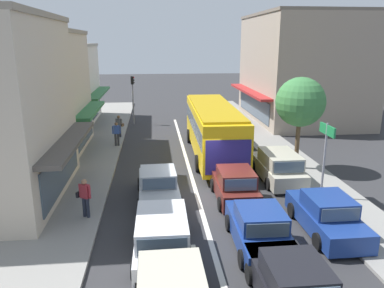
# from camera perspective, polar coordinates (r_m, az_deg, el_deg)

# --- Properties ---
(ground_plane) EXTENTS (140.00, 140.00, 0.00)m
(ground_plane) POSITION_cam_1_polar(r_m,az_deg,el_deg) (17.81, 0.80, -7.93)
(ground_plane) COLOR #2D2D30
(lane_centre_line) EXTENTS (0.20, 28.00, 0.01)m
(lane_centre_line) POSITION_cam_1_polar(r_m,az_deg,el_deg) (21.52, -0.44, -3.73)
(lane_centre_line) COLOR silver
(lane_centre_line) RESTS_ON ground
(sidewalk_left) EXTENTS (5.20, 44.00, 0.14)m
(sidewalk_left) POSITION_cam_1_polar(r_m,az_deg,el_deg) (23.82, -17.45, -2.40)
(sidewalk_left) COLOR gray
(sidewalk_left) RESTS_ON ground
(kerb_right) EXTENTS (2.80, 44.00, 0.12)m
(kerb_right) POSITION_cam_1_polar(r_m,az_deg,el_deg) (24.70, 13.58, -1.51)
(kerb_right) COLOR gray
(kerb_right) RESTS_ON ground
(shopfront_mid_block) EXTENTS (8.38, 7.18, 7.76)m
(shopfront_mid_block) POSITION_cam_1_polar(r_m,az_deg,el_deg) (26.29, -24.35, 7.08)
(shopfront_mid_block) COLOR beige
(shopfront_mid_block) RESTS_ON ground
(shopfront_far_end) EXTENTS (7.14, 9.19, 6.89)m
(shopfront_far_end) POSITION_cam_1_polar(r_m,az_deg,el_deg) (34.51, -19.93, 8.45)
(shopfront_far_end) COLOR silver
(shopfront_far_end) RESTS_ON ground
(building_right_far) EXTENTS (9.74, 12.06, 9.45)m
(building_right_far) POSITION_cam_1_polar(r_m,az_deg,el_deg) (35.75, 16.45, 11.00)
(building_right_far) COLOR gray
(building_right_far) RESTS_ON ground
(city_bus) EXTENTS (2.90, 10.90, 3.23)m
(city_bus) POSITION_cam_1_polar(r_m,az_deg,el_deg) (23.50, 3.22, 2.64)
(city_bus) COLOR yellow
(city_bus) RESTS_ON ground
(wagon_behind_bus_near) EXTENTS (1.99, 4.53, 1.58)m
(wagon_behind_bus_near) POSITION_cam_1_polar(r_m,az_deg,el_deg) (12.97, -4.59, -13.72)
(wagon_behind_bus_near) COLOR silver
(wagon_behind_bus_near) RESTS_ON ground
(hatchback_queue_gap_filler) EXTENTS (1.85, 3.72, 1.54)m
(hatchback_queue_gap_filler) POSITION_cam_1_polar(r_m,az_deg,el_deg) (17.19, 6.52, -6.35)
(hatchback_queue_gap_filler) COLOR #561E19
(hatchback_queue_gap_filler) RESTS_ON ground
(sedan_adjacent_lane_trail) EXTENTS (1.98, 4.24, 1.47)m
(sedan_adjacent_lane_trail) POSITION_cam_1_polar(r_m,az_deg,el_deg) (13.66, 10.22, -12.73)
(sedan_adjacent_lane_trail) COLOR navy
(sedan_adjacent_lane_trail) RESTS_ON ground
(sedan_behind_bus_mid) EXTENTS (1.99, 4.25, 1.47)m
(sedan_behind_bus_mid) POSITION_cam_1_polar(r_m,az_deg,el_deg) (17.23, -5.16, -6.44)
(sedan_behind_bus_mid) COLOR #9EA3A8
(sedan_behind_bus_mid) RESTS_ON ground
(parked_sedan_kerb_front) EXTENTS (1.90, 4.20, 1.47)m
(parked_sedan_kerb_front) POSITION_cam_1_polar(r_m,az_deg,el_deg) (15.33, 19.82, -10.20)
(parked_sedan_kerb_front) COLOR navy
(parked_sedan_kerb_front) RESTS_ON ground
(parked_wagon_kerb_second) EXTENTS (1.94, 4.50, 1.58)m
(parked_wagon_kerb_second) POSITION_cam_1_polar(r_m,az_deg,el_deg) (20.00, 12.97, -3.40)
(parked_wagon_kerb_second) COLOR #B7B29E
(parked_wagon_kerb_second) RESTS_ON ground
(traffic_light_downstreet) EXTENTS (0.33, 0.24, 4.20)m
(traffic_light_downstreet) POSITION_cam_1_polar(r_m,az_deg,el_deg) (32.96, -9.02, 7.85)
(traffic_light_downstreet) COLOR gray
(traffic_light_downstreet) RESTS_ON ground
(directional_road_sign) EXTENTS (0.10, 1.40, 3.60)m
(directional_road_sign) POSITION_cam_1_polar(r_m,az_deg,el_deg) (17.58, 19.74, 0.07)
(directional_road_sign) COLOR gray
(directional_road_sign) RESTS_ON ground
(street_tree_right) EXTENTS (2.69, 2.69, 5.22)m
(street_tree_right) POSITION_cam_1_polar(r_m,az_deg,el_deg) (21.24, 16.19, 6.12)
(street_tree_right) COLOR brown
(street_tree_right) RESTS_ON ground
(pedestrian_with_handbag_near) EXTENTS (0.64, 0.44, 1.63)m
(pedestrian_with_handbag_near) POSITION_cam_1_polar(r_m,az_deg,el_deg) (15.75, -16.03, -7.57)
(pedestrian_with_handbag_near) COLOR #232838
(pedestrian_with_handbag_near) RESTS_ON sidewalk_left
(pedestrian_browsing_midblock) EXTENTS (0.64, 0.44, 1.63)m
(pedestrian_browsing_midblock) POSITION_cam_1_polar(r_m,az_deg,el_deg) (28.35, -11.05, 2.89)
(pedestrian_browsing_midblock) COLOR #232838
(pedestrian_browsing_midblock) RESTS_ON sidewalk_left
(pedestrian_far_walker) EXTENTS (0.57, 0.26, 1.63)m
(pedestrian_far_walker) POSITION_cam_1_polar(r_m,az_deg,el_deg) (25.96, -11.43, 1.73)
(pedestrian_far_walker) COLOR #333338
(pedestrian_far_walker) RESTS_ON sidewalk_left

